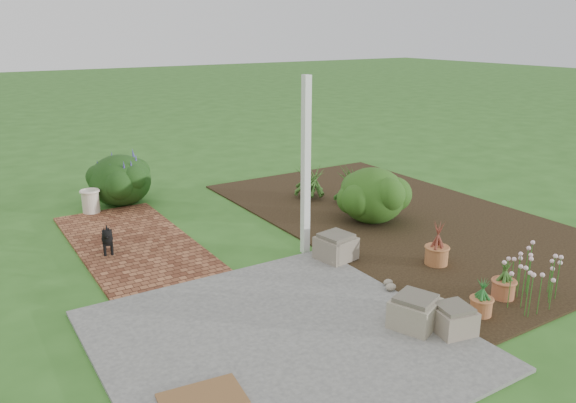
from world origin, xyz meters
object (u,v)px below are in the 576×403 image
cream_ceramic_urn (91,201)px  evergreen_shrub (373,194)px  stone_trough_near (453,320)px  black_dog (107,238)px

cream_ceramic_urn → evergreen_shrub: size_ratio=0.36×
stone_trough_near → cream_ceramic_urn: size_ratio=1.00×
cream_ceramic_urn → stone_trough_near: bearing=-70.0°
stone_trough_near → cream_ceramic_urn: bearing=110.0°
stone_trough_near → black_dog: bearing=121.4°
evergreen_shrub → black_dog: bearing=168.2°
stone_trough_near → evergreen_shrub: evergreen_shrub is taller
black_dog → cream_ceramic_urn: bearing=97.0°
black_dog → cream_ceramic_urn: size_ratio=1.19×
stone_trough_near → evergreen_shrub: 3.60m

